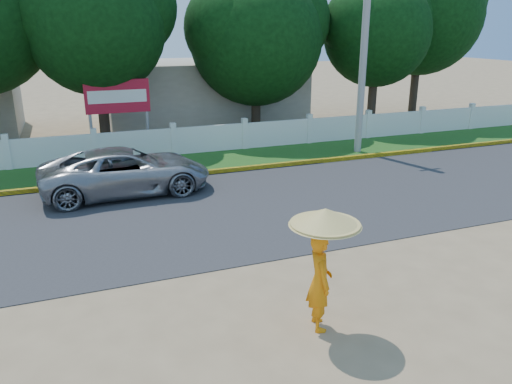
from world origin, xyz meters
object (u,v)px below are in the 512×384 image
Objects in this scene: utility_pole at (363,64)px; vehicle at (126,171)px; billboard at (118,100)px; monk_with_parasol at (322,252)px.

vehicle is at bearing -167.59° from utility_pole.
billboard is (-9.08, 3.23, -1.38)m from utility_pole.
vehicle is 8.85m from monk_with_parasol.
billboard is (0.44, 5.32, 1.44)m from vehicle.
utility_pole reaches higher than vehicle.
utility_pole is 9.74m from billboard.
utility_pole is at bearing 55.31° from monk_with_parasol.
monk_with_parasol is at bearing -124.69° from utility_pole.
vehicle is at bearing -94.69° from billboard.
utility_pole is at bearing -19.58° from billboard.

